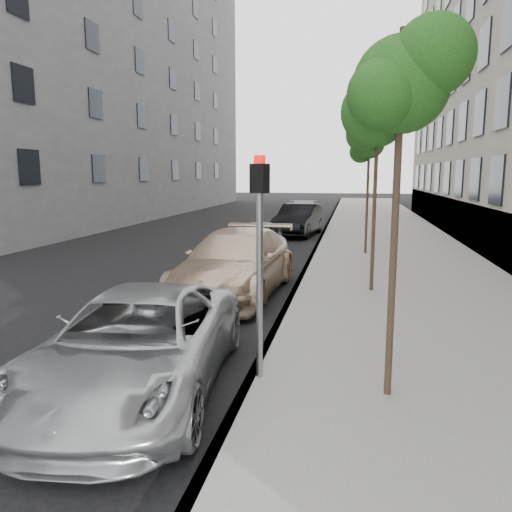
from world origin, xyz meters
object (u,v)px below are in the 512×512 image
(minivan, at_px, (138,344))
(tree_near, at_px, (403,85))
(signal_pole, at_px, (260,242))
(sedan_rear, at_px, (304,213))
(tree_mid, at_px, (379,121))
(sedan_black, at_px, (299,220))
(suv, at_px, (236,263))
(sedan_blue, at_px, (257,238))
(tree_far, at_px, (370,144))

(minivan, bearing_deg, tree_near, -0.53)
(signal_pole, relative_size, sedan_rear, 0.65)
(tree_near, relative_size, tree_mid, 0.96)
(tree_near, height_order, tree_mid, tree_mid)
(minivan, bearing_deg, sedan_black, 83.78)
(signal_pole, xyz_separation_m, suv, (-1.70, 5.67, -1.36))
(signal_pole, distance_m, suv, 6.07)
(minivan, distance_m, sedan_black, 19.53)
(sedan_blue, bearing_deg, signal_pole, -76.11)
(tree_far, xyz_separation_m, sedan_blue, (-4.31, -0.45, -3.67))
(sedan_blue, height_order, sedan_black, sedan_black)
(tree_near, xyz_separation_m, sedan_rear, (-3.62, 24.91, -3.59))
(tree_far, distance_m, sedan_black, 7.90)
(minivan, height_order, sedan_black, sedan_black)
(suv, relative_size, sedan_black, 1.18)
(signal_pole, distance_m, minivan, 2.34)
(sedan_rear, bearing_deg, tree_far, -79.57)
(tree_far, height_order, minivan, tree_far)
(signal_pole, distance_m, sedan_blue, 12.61)
(signal_pole, bearing_deg, sedan_blue, 123.94)
(tree_mid, relative_size, sedan_rear, 1.02)
(signal_pole, xyz_separation_m, sedan_blue, (-2.39, 12.28, -1.54))
(signal_pole, bearing_deg, tree_mid, 95.81)
(minivan, relative_size, sedan_blue, 1.34)
(sedan_black, bearing_deg, tree_mid, -67.71)
(tree_mid, bearing_deg, signal_pole, -107.14)
(tree_near, distance_m, sedan_blue, 13.76)
(tree_mid, height_order, minivan, tree_mid)
(tree_near, relative_size, sedan_black, 1.00)
(tree_near, relative_size, tree_far, 1.00)
(signal_pole, xyz_separation_m, sedan_black, (-1.40, 18.97, -1.40))
(minivan, xyz_separation_m, sedan_blue, (-0.66, 12.85, -0.06))
(tree_near, xyz_separation_m, suv, (-3.62, 5.93, -3.48))
(sedan_blue, bearing_deg, tree_far, 8.92)
(tree_far, bearing_deg, sedan_blue, -173.97)
(sedan_blue, bearing_deg, suv, -81.18)
(tree_far, bearing_deg, signal_pole, -98.59)
(tree_far, relative_size, sedan_black, 1.00)
(tree_near, height_order, sedan_blue, tree_near)
(suv, bearing_deg, signal_pole, -69.86)
(tree_far, xyz_separation_m, sedan_black, (-3.33, 6.23, -3.53))
(tree_near, relative_size, signal_pole, 1.50)
(signal_pole, relative_size, suv, 0.56)
(minivan, bearing_deg, sedan_blue, 87.66)
(tree_mid, distance_m, suv, 5.19)
(signal_pole, relative_size, minivan, 0.63)
(tree_near, height_order, minivan, tree_near)
(tree_mid, height_order, tree_far, tree_mid)
(signal_pole, height_order, suv, signal_pole)
(signal_pole, distance_m, sedan_rear, 24.75)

